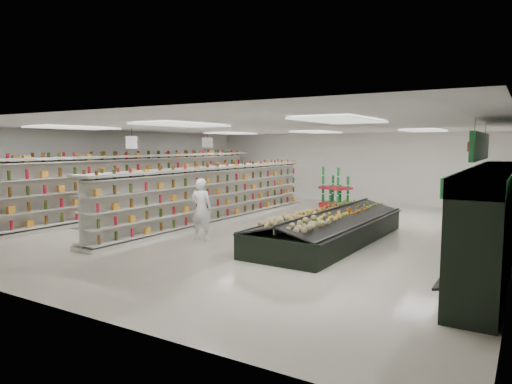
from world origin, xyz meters
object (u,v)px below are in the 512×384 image
Objects in this scene: gondola_center at (217,196)px; produce_island at (330,227)px; gondola_left at (139,187)px; shopper_main at (201,209)px; shopper_background at (211,186)px; soda_endcap at (335,190)px.

gondola_center is 4.79m from produce_island.
gondola_left is 2.14× the size of produce_island.
gondola_left reaches higher than produce_island.
gondola_center is 6.38× the size of shopper_main.
shopper_main is 0.93× the size of shopper_background.
soda_endcap is 0.84× the size of shopper_background.
produce_island is at bearing -4.02° from gondola_left.
shopper_background is at bearing 63.36° from gondola_left.
gondola_left is at bearing 171.81° from shopper_background.
shopper_main is 6.32m from shopper_background.
soda_endcap is at bearing -34.17° from shopper_background.
gondola_left is 7.10× the size of shopper_background.
gondola_left is 8.42× the size of soda_endcap.
gondola_center is 3.13m from shopper_main.
shopper_main reaches higher than produce_island.
gondola_left reaches higher than shopper_background.
soda_endcap reaches higher than produce_island.
shopper_background is at bearing 152.05° from produce_island.
shopper_background is (-6.73, 3.57, 0.52)m from produce_island.
produce_island is at bearing -164.68° from shopper_main.
soda_endcap is 8.29m from shopper_main.
gondola_left is 8.28m from produce_island.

